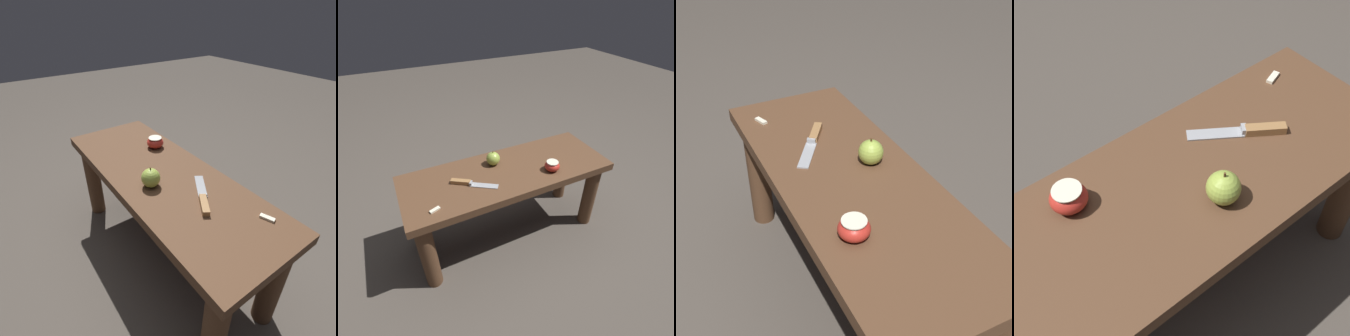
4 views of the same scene
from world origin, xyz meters
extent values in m
plane|color=#4C443D|center=(0.00, 0.00, 0.00)|extent=(8.00, 8.00, 0.00)
cube|color=brown|center=(0.00, 0.00, 0.43)|extent=(1.07, 0.39, 0.04)
cylinder|color=brown|center=(-0.47, -0.14, 0.21)|extent=(0.08, 0.08, 0.41)
cylinder|color=brown|center=(0.47, -0.14, 0.21)|extent=(0.08, 0.08, 0.41)
cylinder|color=brown|center=(-0.47, 0.14, 0.21)|extent=(0.08, 0.08, 0.41)
cylinder|color=brown|center=(0.47, 0.14, 0.21)|extent=(0.08, 0.08, 0.41)
cube|color=#9EA0A5|center=(-0.15, -0.07, 0.46)|extent=(0.13, 0.10, 0.00)
cube|color=#9EA0A5|center=(-0.21, -0.03, 0.46)|extent=(0.02, 0.03, 0.02)
cube|color=#9E7042|center=(-0.25, 0.00, 0.46)|extent=(0.09, 0.07, 0.02)
sphere|color=#9EB747|center=(-0.04, 0.08, 0.49)|extent=(0.07, 0.07, 0.07)
cylinder|color=#4C3319|center=(-0.04, 0.08, 0.53)|extent=(0.00, 0.00, 0.01)
ellipsoid|color=red|center=(0.20, -0.10, 0.48)|extent=(0.08, 0.08, 0.05)
cylinder|color=silver|center=(0.20, -0.10, 0.50)|extent=(0.06, 0.06, 0.00)
cube|color=silver|center=(-0.40, -0.12, 0.46)|extent=(0.05, 0.03, 0.01)
camera|label=1|loc=(-0.72, 0.48, 1.03)|focal=28.00mm
camera|label=2|loc=(-0.48, -0.96, 1.24)|focal=28.00mm
camera|label=3|loc=(0.90, -0.46, 1.19)|focal=50.00mm
camera|label=4|loc=(0.38, 0.47, 1.21)|focal=50.00mm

